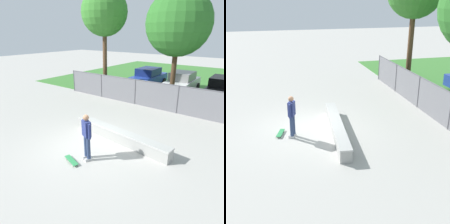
{
  "view_description": "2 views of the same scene",
  "coord_description": "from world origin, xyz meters",
  "views": [
    {
      "loc": [
        5.52,
        -5.64,
        4.52
      ],
      "look_at": [
        0.16,
        1.48,
        1.19
      ],
      "focal_mm": 33.9,
      "sensor_mm": 36.0,
      "label": 1
    },
    {
      "loc": [
        12.15,
        -1.47,
        5.65
      ],
      "look_at": [
        0.3,
        1.37,
        0.83
      ],
      "focal_mm": 47.97,
      "sensor_mm": 36.0,
      "label": 2
    }
  ],
  "objects": [
    {
      "name": "ground_plane",
      "position": [
        0.0,
        0.0,
        0.0
      ],
      "size": [
        80.0,
        80.0,
        0.0
      ],
      "primitive_type": "plane",
      "color": "#ADAAA3"
    },
    {
      "name": "concrete_ledge",
      "position": [
        0.74,
        1.22,
        0.27
      ],
      "size": [
        5.04,
        0.96,
        0.54
      ],
      "color": "#999993",
      "rests_on": "ground"
    },
    {
      "name": "skateboarder",
      "position": [
        0.6,
        -0.66,
        1.01
      ],
      "size": [
        0.56,
        0.39,
        1.82
      ],
      "color": "beige",
      "rests_on": "ground"
    },
    {
      "name": "skateboard",
      "position": [
        0.25,
        -1.17,
        0.07
      ],
      "size": [
        0.82,
        0.43,
        0.09
      ],
      "color": "#2D8C4C",
      "rests_on": "ground"
    },
    {
      "name": "chainlink_fence",
      "position": [
        -0.0,
        6.16,
        0.93
      ],
      "size": [
        14.6,
        0.07,
        1.71
      ],
      "color": "#4C4C51",
      "rests_on": "ground"
    }
  ]
}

